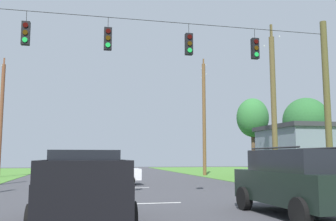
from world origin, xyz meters
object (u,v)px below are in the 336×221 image
at_px(distant_car_crossing_white, 105,172).
at_px(utility_pole_far_right, 204,117).
at_px(utility_pole_far_left, 1,118).
at_px(pickup_truck, 84,187).
at_px(tree_roadside_right, 306,121).
at_px(suv_black, 298,180).
at_px(tree_roadside_left, 253,118).
at_px(utility_pole_mid_right, 274,108).
at_px(overhead_signal_span, 145,90).

xyz_separation_m(distant_car_crossing_white, utility_pole_far_right, (9.83, 10.17, 4.80)).
distance_m(distant_car_crossing_white, utility_pole_far_left, 14.70).
height_order(pickup_truck, tree_roadside_right, tree_roadside_right).
bearing_deg(distant_car_crossing_white, suv_black, -69.95).
xyz_separation_m(utility_pole_far_right, tree_roadside_left, (2.56, -5.20, -0.63)).
height_order(utility_pole_far_right, tree_roadside_right, utility_pole_far_right).
height_order(pickup_truck, utility_pole_mid_right, utility_pole_mid_right).
bearing_deg(tree_roadside_left, utility_pole_far_right, 116.20).
height_order(utility_pole_far_left, tree_roadside_left, utility_pole_far_left).
relative_size(distant_car_crossing_white, utility_pole_mid_right, 0.44).
bearing_deg(utility_pole_mid_right, utility_pole_far_right, 89.50).
bearing_deg(pickup_truck, utility_pole_far_right, 64.97).
bearing_deg(utility_pole_far_left, overhead_signal_span, -64.00).
xyz_separation_m(utility_pole_far_right, utility_pole_far_left, (-18.37, 0.99, -0.48)).
bearing_deg(overhead_signal_span, pickup_truck, -115.78).
distance_m(pickup_truck, tree_roadside_left, 23.48).
bearing_deg(utility_pole_mid_right, distant_car_crossing_white, 159.40).
xyz_separation_m(suv_black, tree_roadside_left, (7.40, 18.64, 3.90)).
bearing_deg(utility_pole_far_right, distant_car_crossing_white, -134.04).
bearing_deg(pickup_truck, tree_roadside_right, 40.97).
relative_size(overhead_signal_span, suv_black, 3.63).
height_order(utility_pole_mid_right, tree_roadside_left, utility_pole_mid_right).
distance_m(overhead_signal_span, utility_pole_mid_right, 9.94).
distance_m(utility_pole_mid_right, utility_pole_far_left, 23.51).
distance_m(pickup_truck, tree_roadside_right, 20.31).
relative_size(suv_black, tree_roadside_left, 0.73).
relative_size(pickup_truck, utility_pole_far_left, 0.51).
xyz_separation_m(utility_pole_mid_right, tree_roadside_right, (4.12, 3.11, -0.45)).
distance_m(pickup_truck, utility_pole_far_left, 26.21).
relative_size(pickup_truck, tree_roadside_right, 0.92).
bearing_deg(utility_pole_far_left, distant_car_crossing_white, -52.57).
distance_m(overhead_signal_span, utility_pole_far_right, 20.77).
height_order(overhead_signal_span, utility_pole_mid_right, utility_pole_mid_right).
bearing_deg(distant_car_crossing_white, utility_pole_far_left, 127.43).
bearing_deg(utility_pole_far_right, overhead_signal_span, -114.82).
bearing_deg(suv_black, utility_pole_far_left, 118.58).
bearing_deg(distant_car_crossing_white, tree_roadside_right, -2.23).
distance_m(suv_black, utility_pole_far_right, 24.75).
bearing_deg(suv_black, tree_roadside_left, 68.34).
relative_size(suv_black, utility_pole_far_right, 0.43).
bearing_deg(tree_roadside_left, pickup_truck, -126.29).
distance_m(utility_pole_far_right, utility_pole_far_left, 18.41).
height_order(pickup_truck, suv_black, suv_black).
height_order(distant_car_crossing_white, utility_pole_mid_right, utility_pole_mid_right).
bearing_deg(suv_black, tree_roadside_right, 56.06).
xyz_separation_m(distant_car_crossing_white, utility_pole_far_left, (-8.54, 11.16, 4.33)).
bearing_deg(overhead_signal_span, tree_roadside_right, 32.58).
bearing_deg(pickup_truck, suv_black, 0.07).
relative_size(distant_car_crossing_white, utility_pole_far_right, 0.39).
distance_m(utility_pole_far_right, tree_roadside_right, 11.51).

